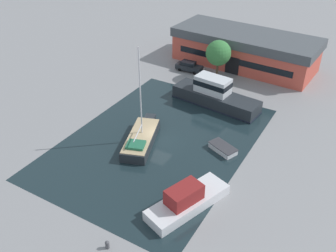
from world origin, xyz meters
name	(u,v)px	position (x,y,z in m)	size (l,w,h in m)	color
ground_plane	(159,141)	(0.00, 0.00, 0.00)	(440.00, 440.00, 0.00)	gray
water_canal	(159,141)	(0.00, 0.00, 0.00)	(20.60, 28.90, 0.01)	#19282D
warehouse_building	(245,49)	(0.46, 27.30, 2.86)	(24.78, 10.98, 5.66)	#C64C3D
quay_tree_near_building	(218,53)	(-1.33, 20.12, 4.21)	(4.01, 4.01, 6.23)	brown
parked_car	(189,66)	(-6.41, 20.05, 0.85)	(4.53, 1.81, 1.68)	#1E2328
sailboat_moored	(141,138)	(-1.65, -1.37, 0.71)	(5.43, 9.51, 12.11)	#23282D
motor_cruiser	(215,95)	(2.01, 11.80, 1.49)	(13.08, 4.99, 4.10)	#23282D
small_dinghy	(223,148)	(7.52, 2.10, 0.37)	(3.83, 2.93, 0.73)	silver
cabin_boat	(187,200)	(8.16, -8.18, 0.94)	(5.64, 9.30, 2.69)	silver
mooring_bollard	(107,244)	(4.55, -15.93, 0.44)	(0.39, 0.39, 0.84)	#47474C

